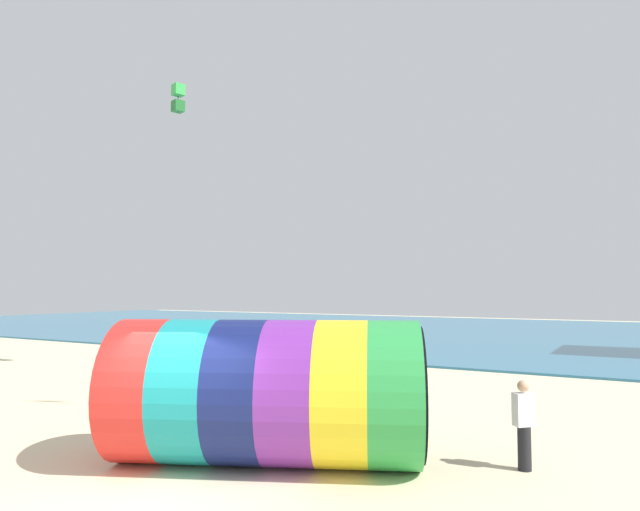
{
  "coord_description": "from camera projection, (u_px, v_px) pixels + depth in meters",
  "views": [
    {
      "loc": [
        6.87,
        -6.6,
        3.27
      ],
      "look_at": [
        0.64,
        4.37,
        4.02
      ],
      "focal_mm": 32.0,
      "sensor_mm": 36.0,
      "label": 1
    }
  ],
  "objects": [
    {
      "name": "ground_plane",
      "position": [
        147.0,
        498.0,
        8.92
      ],
      "size": [
        120.0,
        120.0,
        0.0
      ],
      "primitive_type": "plane",
      "color": "beige"
    },
    {
      "name": "sea",
      "position": [
        535.0,
        334.0,
        40.58
      ],
      "size": [
        120.0,
        40.0,
        0.1
      ],
      "primitive_type": "cube",
      "color": "teal",
      "rests_on": "ground"
    },
    {
      "name": "kite_green_box",
      "position": [
        178.0,
        98.0,
        22.73
      ],
      "size": [
        0.52,
        0.52,
        1.18
      ],
      "color": "green"
    },
    {
      "name": "kite_handler",
      "position": [
        524.0,
        424.0,
        10.35
      ],
      "size": [
        0.41,
        0.41,
        1.62
      ],
      "color": "black",
      "rests_on": "ground"
    },
    {
      "name": "giant_inflatable_tube",
      "position": [
        269.0,
        391.0,
        10.74
      ],
      "size": [
        6.28,
        4.77,
        2.69
      ],
      "color": "red",
      "rests_on": "ground"
    }
  ]
}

